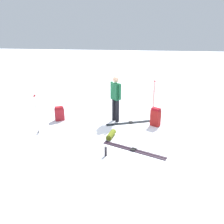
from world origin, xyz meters
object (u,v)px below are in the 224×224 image
object	(u,v)px
skier_standing	(116,97)
backpack_large_dark	(156,117)
sleeping_mat_rolled	(111,135)
thermos_bottle	(106,151)
ski_pair_near	(133,150)
ski_pair_far	(131,123)
backpack_bright	(60,114)
ski_poles_planted_far	(154,95)
ski_poles_planted_near	(36,113)

from	to	relation	value
skier_standing	backpack_large_dark	world-z (taller)	skier_standing
sleeping_mat_rolled	thermos_bottle	world-z (taller)	thermos_bottle
ski_pair_near	thermos_bottle	world-z (taller)	thermos_bottle
ski_pair_far	thermos_bottle	distance (m)	2.55
thermos_bottle	backpack_large_dark	bearing A→B (deg)	-27.65
skier_standing	backpack_large_dark	distance (m)	1.62
backpack_bright	sleeping_mat_rolled	world-z (taller)	backpack_bright
backpack_large_dark	sleeping_mat_rolled	bearing A→B (deg)	132.92
skier_standing	thermos_bottle	xyz separation A→B (m)	(-2.63, -0.21, -0.82)
skier_standing	sleeping_mat_rolled	xyz separation A→B (m)	(-1.46, -0.12, -0.86)
ski_pair_near	ski_pair_far	bearing A→B (deg)	8.49
ski_pair_far	backpack_bright	bearing A→B (deg)	94.67
ski_poles_planted_far	thermos_bottle	bearing A→B (deg)	163.22
ski_poles_planted_near	ski_poles_planted_far	world-z (taller)	ski_poles_planted_far
ski_pair_far	ski_poles_planted_far	size ratio (longest dim) A/B	1.30
ski_poles_planted_far	ski_pair_near	bearing A→B (deg)	172.38
ski_pair_near	ski_poles_planted_far	xyz separation A→B (m)	(3.40, -0.45, 0.74)
thermos_bottle	ski_poles_planted_near	bearing A→B (deg)	68.55
thermos_bottle	ski_poles_planted_far	bearing A→B (deg)	-16.78
ski_pair_far	ski_poles_planted_far	xyz separation A→B (m)	(1.33, -0.76, 0.74)
skier_standing	thermos_bottle	bearing A→B (deg)	-175.52
backpack_bright	ski_poles_planted_near	xyz separation A→B (m)	(-1.31, 0.19, 0.47)
ski_pair_far	ski_poles_planted_far	bearing A→B (deg)	-29.88
skier_standing	ski_poles_planted_far	bearing A→B (deg)	-48.37
thermos_bottle	ski_pair_near	bearing A→B (deg)	-57.73
backpack_bright	ski_poles_planted_far	distance (m)	3.84
skier_standing	ski_pair_far	bearing A→B (deg)	-100.79
sleeping_mat_rolled	thermos_bottle	size ratio (longest dim) A/B	2.12
sleeping_mat_rolled	backpack_bright	bearing A→B (deg)	63.14
backpack_large_dark	backpack_bright	bearing A→B (deg)	92.23
ski_poles_planted_near	skier_standing	bearing A→B (deg)	-54.29
backpack_large_dark	skier_standing	bearing A→B (deg)	82.45
ski_pair_near	backpack_bright	size ratio (longest dim) A/B	3.50
ski_poles_planted_near	ski_pair_far	bearing A→B (deg)	-62.09
backpack_large_dark	ski_pair_far	bearing A→B (deg)	84.70
ski_poles_planted_far	backpack_bright	bearing A→B (deg)	114.06
backpack_large_dark	backpack_bright	world-z (taller)	backpack_large_dark
backpack_bright	ski_poles_planted_near	bearing A→B (deg)	171.87
backpack_large_dark	ski_poles_planted_near	world-z (taller)	ski_poles_planted_near
ski_pair_far	ski_poles_planted_far	world-z (taller)	ski_poles_planted_far
ski_pair_near	ski_poles_planted_near	distance (m)	3.33
ski_pair_near	sleeping_mat_rolled	size ratio (longest dim) A/B	3.42
skier_standing	backpack_large_dark	size ratio (longest dim) A/B	2.56
ski_poles_planted_far	sleeping_mat_rolled	distance (m)	3.03
ski_poles_planted_far	sleeping_mat_rolled	bearing A→B (deg)	155.04
skier_standing	sleeping_mat_rolled	distance (m)	1.70
ski_poles_planted_near	ski_poles_planted_far	bearing A→B (deg)	-51.96
ski_pair_near	sleeping_mat_rolled	distance (m)	1.07
ski_pair_far	backpack_large_dark	distance (m)	0.94
ski_pair_near	ski_poles_planted_far	world-z (taller)	ski_poles_planted_far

